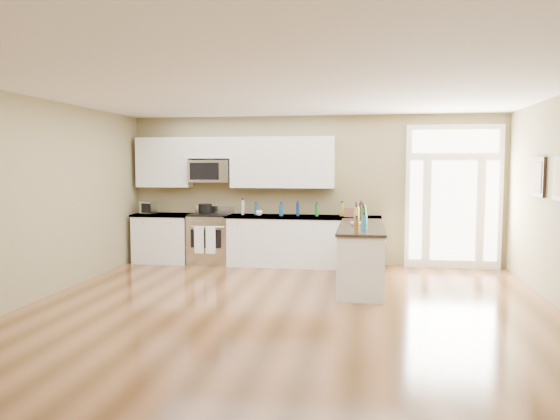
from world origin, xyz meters
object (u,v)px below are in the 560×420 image
object	(u,v)px
kitchen_range	(211,239)
toaster_oven	(148,208)
stockpot	(205,208)
peninsula_cabinet	(361,258)

from	to	relation	value
kitchen_range	toaster_oven	world-z (taller)	toaster_oven
kitchen_range	stockpot	world-z (taller)	stockpot
toaster_oven	stockpot	bearing A→B (deg)	22.57
kitchen_range	stockpot	distance (m)	0.59
peninsula_cabinet	toaster_oven	bearing A→B (deg)	160.55
stockpot	toaster_oven	bearing A→B (deg)	-175.74
kitchen_range	toaster_oven	distance (m)	1.36
kitchen_range	toaster_oven	xyz separation A→B (m)	(-1.24, -0.01, 0.58)
kitchen_range	toaster_oven	bearing A→B (deg)	-179.74
stockpot	toaster_oven	xyz separation A→B (m)	(-1.11, -0.08, 0.01)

